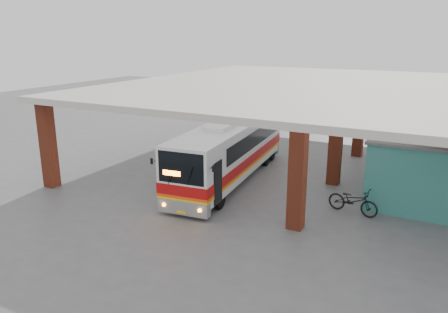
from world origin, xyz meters
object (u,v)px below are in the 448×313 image
coach_bus (230,150)px  pedestrian (296,189)px  motorcycle (353,201)px  red_chair (372,162)px

coach_bus → pedestrian: coach_bus is taller
coach_bus → motorcycle: coach_bus is taller
red_chair → motorcycle: bearing=-97.1°
pedestrian → red_chair: size_ratio=2.47×
pedestrian → red_chair: (1.94, 7.90, -0.55)m
pedestrian → red_chair: bearing=-109.8°
motorcycle → pedestrian: size_ratio=1.25×
red_chair → pedestrian: bearing=-114.3°
motorcycle → pedestrian: (-2.37, -0.58, 0.30)m
coach_bus → pedestrian: size_ratio=6.37×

